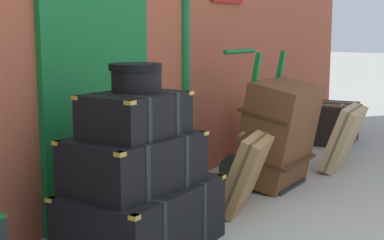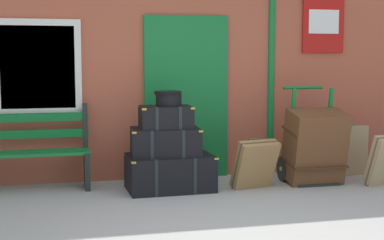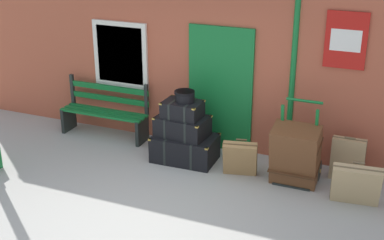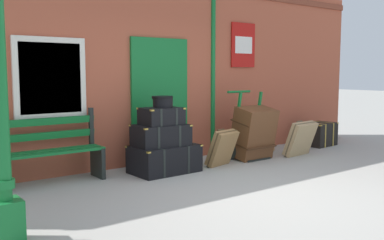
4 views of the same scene
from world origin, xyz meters
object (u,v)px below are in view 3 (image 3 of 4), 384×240
object	(u,v)px
steamer_trunk_middle	(182,126)
platform_bench	(105,112)
large_brown_trunk	(295,155)
suitcase_caramel	(347,159)
suitcase_cream	(356,185)
round_hatbox	(185,96)
suitcase_beige	(240,158)
steamer_trunk_top	(182,109)
steamer_trunk_base	(185,148)
porters_trolley	(297,162)

from	to	relation	value
steamer_trunk_middle	platform_bench	bearing A→B (deg)	167.43
platform_bench	steamer_trunk_middle	distance (m)	1.71
platform_bench	large_brown_trunk	size ratio (longest dim) A/B	1.69
suitcase_caramel	suitcase_cream	world-z (taller)	suitcase_caramel
round_hatbox	large_brown_trunk	bearing A→B (deg)	-4.32
suitcase_beige	platform_bench	bearing A→B (deg)	167.63
steamer_trunk_top	round_hatbox	distance (m)	0.23
large_brown_trunk	suitcase_cream	distance (m)	0.97
suitcase_beige	steamer_trunk_base	bearing A→B (deg)	168.53
steamer_trunk_middle	porters_trolley	xyz separation A→B (m)	(1.86, 0.04, -0.31)
porters_trolley	suitcase_cream	bearing A→B (deg)	-27.25
platform_bench	porters_trolley	distance (m)	3.54
round_hatbox	large_brown_trunk	distance (m)	1.93
steamer_trunk_middle	porters_trolley	world-z (taller)	porters_trolley
round_hatbox	suitcase_beige	size ratio (longest dim) A/B	0.53
porters_trolley	steamer_trunk_top	bearing A→B (deg)	-178.40
steamer_trunk_top	suitcase_beige	size ratio (longest dim) A/B	1.02
suitcase_caramel	suitcase_cream	distance (m)	0.76
porters_trolley	suitcase_cream	world-z (taller)	porters_trolley
steamer_trunk_middle	suitcase_beige	bearing A→B (deg)	-12.03
porters_trolley	suitcase_caramel	distance (m)	0.75
steamer_trunk_base	round_hatbox	bearing A→B (deg)	103.47
platform_bench	steamer_trunk_top	xyz separation A→B (m)	(1.67, -0.38, 0.43)
suitcase_caramel	large_brown_trunk	bearing A→B (deg)	-148.04
steamer_trunk_base	round_hatbox	xyz separation A→B (m)	(-0.01, 0.03, 0.89)
large_brown_trunk	porters_trolley	bearing A→B (deg)	90.00
steamer_trunk_middle	suitcase_cream	size ratio (longest dim) A/B	1.24
steamer_trunk_base	steamer_trunk_middle	size ratio (longest dim) A/B	1.21
steamer_trunk_top	suitcase_caramel	distance (m)	2.63
suitcase_beige	suitcase_cream	bearing A→B (deg)	-6.74
steamer_trunk_middle	suitcase_cream	xyz separation A→B (m)	(2.77, -0.43, -0.26)
steamer_trunk_base	suitcase_cream	world-z (taller)	suitcase_cream
platform_bench	porters_trolley	xyz separation A→B (m)	(3.52, -0.33, -0.17)
steamer_trunk_top	large_brown_trunk	size ratio (longest dim) A/B	0.66
steamer_trunk_base	steamer_trunk_top	bearing A→B (deg)	164.83
large_brown_trunk	suitcase_cream	size ratio (longest dim) A/B	1.39
platform_bench	round_hatbox	world-z (taller)	round_hatbox
steamer_trunk_top	large_brown_trunk	world-z (taller)	steamer_trunk_top
steamer_trunk_top	suitcase_cream	xyz separation A→B (m)	(2.77, -0.42, -0.55)
suitcase_beige	round_hatbox	bearing A→B (deg)	167.08
porters_trolley	round_hatbox	bearing A→B (deg)	-178.88
round_hatbox	porters_trolley	distance (m)	2.00
steamer_trunk_top	round_hatbox	size ratio (longest dim) A/B	1.93
platform_bench	suitcase_caramel	distance (m)	4.23
steamer_trunk_base	porters_trolley	bearing A→B (deg)	2.01
large_brown_trunk	round_hatbox	bearing A→B (deg)	175.68
suitcase_caramel	suitcase_cream	xyz separation A→B (m)	(0.21, -0.73, -0.01)
platform_bench	large_brown_trunk	world-z (taller)	platform_bench
porters_trolley	large_brown_trunk	world-z (taller)	porters_trolley
platform_bench	porters_trolley	size ratio (longest dim) A/B	1.33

